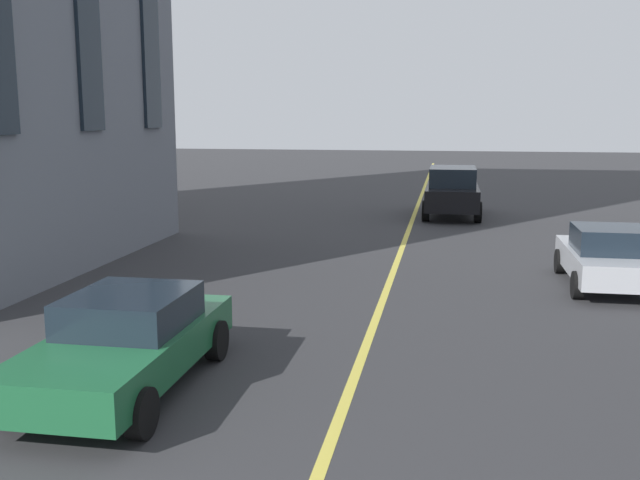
{
  "coord_description": "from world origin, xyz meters",
  "views": [
    {
      "loc": [
        1.61,
        -1.32,
        3.89
      ],
      "look_at": [
        14.49,
        0.99,
        1.61
      ],
      "focal_mm": 40.74,
      "sensor_mm": 36.0,
      "label": 1
    }
  ],
  "objects": [
    {
      "name": "lane_centre_line",
      "position": [
        20.0,
        0.0,
        0.0
      ],
      "size": [
        80.0,
        0.16,
        0.01
      ],
      "color": "#D8C64C",
      "rests_on": "ground_plane"
    },
    {
      "name": "car_silver_far",
      "position": [
        18.59,
        -4.9,
        0.7
      ],
      "size": [
        3.9,
        1.89,
        1.4
      ],
      "color": "#B7BABF",
      "rests_on": "ground_plane"
    },
    {
      "name": "car_black_mid",
      "position": [
        29.76,
        -1.43,
        0.97
      ],
      "size": [
        4.7,
        2.14,
        1.88
      ],
      "color": "black",
      "rests_on": "ground_plane"
    },
    {
      "name": "car_green_parked_a",
      "position": [
        10.88,
        3.14,
        0.7
      ],
      "size": [
        4.4,
        1.95,
        1.37
      ],
      "color": "#1E6038",
      "rests_on": "ground_plane"
    }
  ]
}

